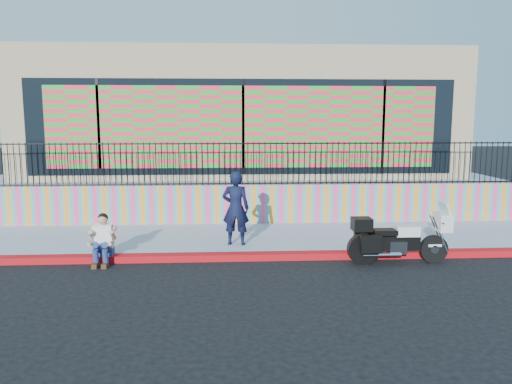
{
  "coord_description": "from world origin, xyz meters",
  "views": [
    {
      "loc": [
        -0.46,
        -10.7,
        3.09
      ],
      "look_at": [
        0.21,
        1.2,
        1.34
      ],
      "focal_mm": 35.0,
      "sensor_mm": 36.0,
      "label": 1
    }
  ],
  "objects": [
    {
      "name": "storefront_building",
      "position": [
        0.0,
        8.13,
        3.25
      ],
      "size": [
        14.0,
        8.06,
        4.0
      ],
      "color": "tan",
      "rests_on": "elevated_platform"
    },
    {
      "name": "elevated_platform",
      "position": [
        0.0,
        8.35,
        0.62
      ],
      "size": [
        16.0,
        10.0,
        1.25
      ],
      "primitive_type": "cube",
      "color": "#858DA0",
      "rests_on": "ground"
    },
    {
      "name": "seated_man",
      "position": [
        -3.15,
        -0.16,
        0.45
      ],
      "size": [
        0.54,
        0.71,
        1.06
      ],
      "color": "navy",
      "rests_on": "ground"
    },
    {
      "name": "red_curb",
      "position": [
        0.0,
        0.0,
        0.07
      ],
      "size": [
        16.0,
        0.3,
        0.15
      ],
      "primitive_type": "cube",
      "color": "red",
      "rests_on": "ground"
    },
    {
      "name": "mural_wall",
      "position": [
        0.0,
        3.25,
        0.7
      ],
      "size": [
        16.0,
        0.2,
        1.1
      ],
      "primitive_type": "cube",
      "color": "#FF4382",
      "rests_on": "sidewalk"
    },
    {
      "name": "police_officer",
      "position": [
        -0.29,
        0.8,
        1.02
      ],
      "size": [
        0.69,
        0.5,
        1.74
      ],
      "primitive_type": "imported",
      "rotation": [
        0.0,
        0.0,
        3.0
      ],
      "color": "black",
      "rests_on": "sidewalk"
    },
    {
      "name": "police_motorcycle",
      "position": [
        3.16,
        -0.44,
        0.56
      ],
      "size": [
        2.16,
        0.71,
        1.34
      ],
      "color": "black",
      "rests_on": "ground"
    },
    {
      "name": "sidewalk",
      "position": [
        0.0,
        1.65,
        0.07
      ],
      "size": [
        16.0,
        3.0,
        0.15
      ],
      "primitive_type": "cube",
      "color": "#858DA0",
      "rests_on": "ground"
    },
    {
      "name": "metal_fence",
      "position": [
        0.0,
        3.25,
        1.85
      ],
      "size": [
        15.8,
        0.04,
        1.2
      ],
      "primitive_type": null,
      "color": "black",
      "rests_on": "mural_wall"
    },
    {
      "name": "ground",
      "position": [
        0.0,
        0.0,
        0.0
      ],
      "size": [
        90.0,
        90.0,
        0.0
      ],
      "primitive_type": "plane",
      "color": "black",
      "rests_on": "ground"
    }
  ]
}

